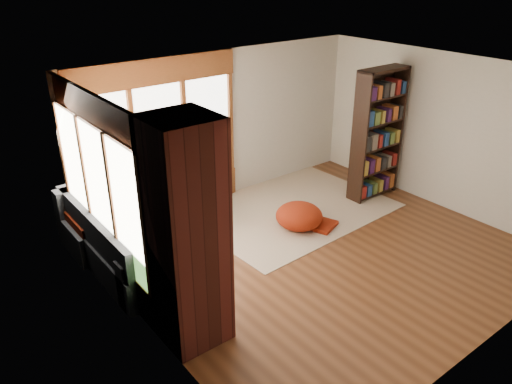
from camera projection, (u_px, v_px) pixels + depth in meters
floor at (320, 252)px, 7.36m from camera, size 5.50×5.50×0.00m
ceiling at (332, 76)px, 6.25m from camera, size 5.50×5.50×0.00m
wall_back at (222, 127)px, 8.59m from camera, size 5.50×0.04×2.60m
wall_front at (503, 247)px, 5.02m from camera, size 5.50×0.04×2.60m
wall_left at (141, 233)px, 5.28m from camera, size 0.04×5.00×2.60m
wall_right at (443, 132)px, 8.33m from camera, size 0.04×5.00×2.60m
windows_back at (161, 138)px, 7.88m from camera, size 2.82×0.10×1.90m
windows_left at (99, 190)px, 6.13m from camera, size 0.10×2.62×1.90m
roller_blind at (73, 141)px, 6.57m from camera, size 0.03×0.72×0.90m
brick_chimney at (187, 236)px, 5.22m from camera, size 0.70×0.70×2.60m
sectional_sofa at (146, 230)px, 7.36m from camera, size 2.20×2.20×0.80m
area_rug at (288, 208)px, 8.65m from camera, size 3.40×2.66×0.01m
bookshelf at (378, 135)px, 8.67m from camera, size 0.99×0.33×2.30m
pouf at (299, 215)px, 7.95m from camera, size 0.82×0.82×0.41m
dog_tan at (164, 200)px, 7.15m from camera, size 1.01×0.75×0.51m
dog_brindle at (163, 219)px, 6.75m from camera, size 0.54×0.77×0.40m
throw_pillows at (147, 199)px, 7.26m from camera, size 1.98×1.68×0.45m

